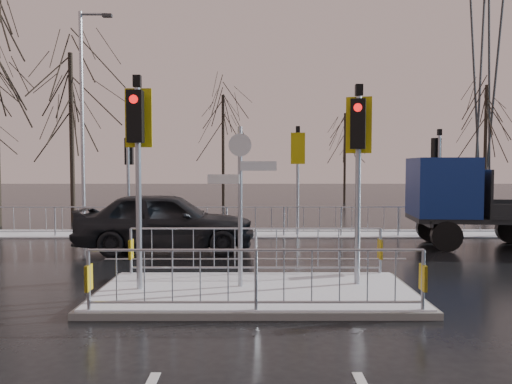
{
  "coord_description": "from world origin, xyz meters",
  "views": [
    {
      "loc": [
        -0.02,
        -9.33,
        2.47
      ],
      "look_at": [
        0.01,
        3.48,
        1.8
      ],
      "focal_mm": 35.0,
      "sensor_mm": 36.0,
      "label": 1
    }
  ],
  "objects_px": {
    "street_lamp_left": "(84,112)",
    "traffic_island": "(255,276)",
    "car_far_lane": "(166,221)",
    "flatbed_truck": "(470,200)"
  },
  "relations": [
    {
      "from": "traffic_island",
      "to": "flatbed_truck",
      "type": "relative_size",
      "value": 0.99
    },
    {
      "from": "car_far_lane",
      "to": "traffic_island",
      "type": "bearing_deg",
      "value": -156.1
    },
    {
      "from": "flatbed_truck",
      "to": "street_lamp_left",
      "type": "distance_m",
      "value": 13.83
    },
    {
      "from": "traffic_island",
      "to": "street_lamp_left",
      "type": "bearing_deg",
      "value": 124.07
    },
    {
      "from": "traffic_island",
      "to": "car_far_lane",
      "type": "xyz_separation_m",
      "value": [
        -2.59,
        5.08,
        0.48
      ]
    },
    {
      "from": "traffic_island",
      "to": "flatbed_truck",
      "type": "xyz_separation_m",
      "value": [
        6.55,
        5.77,
        1.05
      ]
    },
    {
      "from": "street_lamp_left",
      "to": "traffic_island",
      "type": "bearing_deg",
      "value": -55.93
    },
    {
      "from": "car_far_lane",
      "to": "flatbed_truck",
      "type": "height_order",
      "value": "flatbed_truck"
    },
    {
      "from": "flatbed_truck",
      "to": "street_lamp_left",
      "type": "bearing_deg",
      "value": 164.02
    },
    {
      "from": "car_far_lane",
      "to": "street_lamp_left",
      "type": "bearing_deg",
      "value": 37.89
    }
  ]
}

